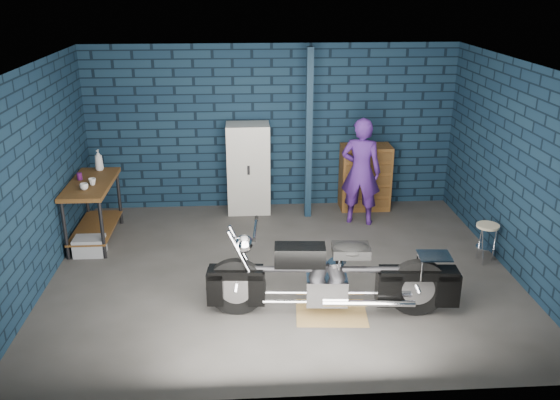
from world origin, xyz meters
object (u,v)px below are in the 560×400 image
at_px(storage_bin, 90,246).
at_px(tool_chest, 365,178).
at_px(person, 361,171).
at_px(locker, 248,169).
at_px(workbench, 94,211).
at_px(shop_stool, 486,243).
at_px(motorcycle, 333,272).

bearing_deg(storage_bin, tool_chest, 20.06).
distance_m(person, locker, 1.84).
height_order(workbench, person, person).
relative_size(workbench, person, 0.83).
distance_m(workbench, shop_stool, 5.57).
height_order(locker, tool_chest, locker).
bearing_deg(tool_chest, shop_stool, -59.49).
relative_size(tool_chest, shop_stool, 1.96).
distance_m(tool_chest, shop_stool, 2.46).
distance_m(workbench, storage_bin, 0.60).
xyz_separation_m(motorcycle, locker, (-0.90, 3.30, 0.20)).
distance_m(person, tool_chest, 0.71).
relative_size(motorcycle, shop_stool, 4.43).
bearing_deg(tool_chest, storage_bin, -159.94).
bearing_deg(locker, tool_chest, 0.00).
xyz_separation_m(storage_bin, tool_chest, (4.20, 1.53, 0.41)).
distance_m(storage_bin, tool_chest, 4.49).
bearing_deg(motorcycle, tool_chest, 76.81).
height_order(motorcycle, shop_stool, motorcycle).
height_order(storage_bin, tool_chest, tool_chest).
bearing_deg(locker, motorcycle, -74.73).
height_order(storage_bin, shop_stool, shop_stool).
relative_size(motorcycle, storage_bin, 5.87).
relative_size(workbench, shop_stool, 2.53).
bearing_deg(workbench, locker, 24.37).
bearing_deg(storage_bin, workbench, 92.29).
xyz_separation_m(person, shop_stool, (1.45, -1.51, -0.57)).
bearing_deg(shop_stool, tool_chest, 120.51).
bearing_deg(tool_chest, motorcycle, -107.46).
xyz_separation_m(locker, shop_stool, (3.18, -2.11, -0.46)).
xyz_separation_m(motorcycle, storage_bin, (-3.16, 1.76, -0.41)).
height_order(motorcycle, storage_bin, motorcycle).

